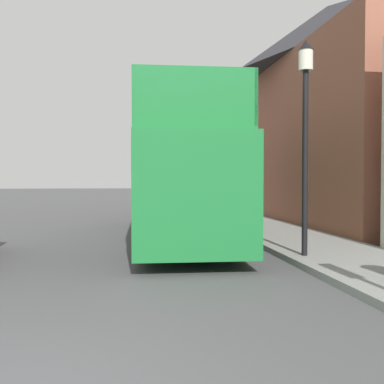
{
  "coord_description": "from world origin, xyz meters",
  "views": [
    {
      "loc": [
        0.96,
        -3.65,
        1.86
      ],
      "look_at": [
        3.17,
        11.39,
        1.44
      ],
      "focal_mm": 42.0,
      "sensor_mm": 36.0,
      "label": 1
    }
  ],
  "objects": [
    {
      "name": "ground_plane",
      "position": [
        0.0,
        21.0,
        0.0
      ],
      "size": [
        144.0,
        144.0,
        0.0
      ],
      "primitive_type": "plane",
      "color": "#4C4C4F"
    },
    {
      "name": "lamp_post_nearest",
      "position": [
        4.96,
        6.0,
        3.47
      ],
      "size": [
        0.35,
        0.35,
        4.84
      ],
      "color": "black",
      "rests_on": "sidewalk"
    },
    {
      "name": "lamp_post_third",
      "position": [
        5.2,
        23.1,
        3.18
      ],
      "size": [
        0.35,
        0.35,
        4.37
      ],
      "color": "black",
      "rests_on": "sidewalk"
    },
    {
      "name": "parked_car_ahead_of_bus",
      "position": [
        3.37,
        18.7,
        0.68
      ],
      "size": [
        2.02,
        4.0,
        1.44
      ],
      "rotation": [
        0.0,
        0.0,
        0.05
      ],
      "color": "maroon",
      "rests_on": "ground_plane"
    },
    {
      "name": "sidewalk",
      "position": [
        5.96,
        18.0,
        0.07
      ],
      "size": [
        2.86,
        108.0,
        0.14
      ],
      "color": "gray",
      "rests_on": "ground_plane"
    },
    {
      "name": "tour_bus",
      "position": [
        2.56,
        10.39,
        1.84
      ],
      "size": [
        3.0,
        11.04,
        4.12
      ],
      "rotation": [
        0.0,
        0.0,
        -0.04
      ],
      "color": "#1E7A38",
      "rests_on": "ground_plane"
    },
    {
      "name": "lamp_post_second",
      "position": [
        4.89,
        14.55,
        3.29
      ],
      "size": [
        0.35,
        0.35,
        4.56
      ],
      "color": "black",
      "rests_on": "sidewalk"
    },
    {
      "name": "brick_terrace_rear",
      "position": [
        10.39,
        16.58,
        5.02
      ],
      "size": [
        6.0,
        17.56,
        10.05
      ],
      "color": "#935642",
      "rests_on": "ground_plane"
    }
  ]
}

